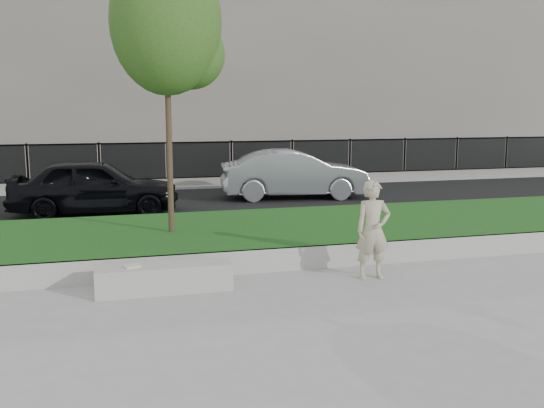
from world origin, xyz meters
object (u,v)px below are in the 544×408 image
object	(u,v)px
man	(373,230)
book	(132,266)
car_dark	(95,186)
car_silver	(295,174)
young_tree	(170,28)
stone_bench	(164,278)

from	to	relation	value
man	book	distance (m)	3.82
man	car_dark	bearing A→B (deg)	123.82
man	car_dark	size ratio (longest dim) A/B	0.38
book	car_dark	size ratio (longest dim) A/B	0.05
car_dark	car_silver	world-z (taller)	car_silver
young_tree	car_dark	bearing A→B (deg)	109.24
book	car_silver	xyz separation A→B (m)	(5.11, 8.34, 0.34)
man	book	bearing A→B (deg)	179.94
book	car_silver	distance (m)	9.79
stone_bench	book	xyz separation A→B (m)	(-0.46, -0.01, 0.22)
man	young_tree	size ratio (longest dim) A/B	0.31
man	car_silver	xyz separation A→B (m)	(1.31, 8.48, -0.04)
book	car_dark	bearing A→B (deg)	75.39
stone_bench	man	world-z (taller)	man
man	book	xyz separation A→B (m)	(-3.79, 0.14, -0.37)
book	stone_bench	bearing A→B (deg)	-18.09
book	young_tree	xyz separation A→B (m)	(0.91, 2.57, 3.76)
stone_bench	man	xyz separation A→B (m)	(3.33, -0.15, 0.59)
car_dark	man	bearing A→B (deg)	-143.64
book	young_tree	size ratio (longest dim) A/B	0.04
book	man	bearing A→B (deg)	-21.84
young_tree	car_silver	distance (m)	7.91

